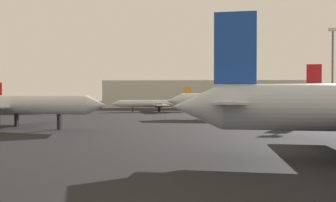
{
  "coord_description": "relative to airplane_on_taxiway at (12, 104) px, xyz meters",
  "views": [
    {
      "loc": [
        1.71,
        -10.33,
        4.67
      ],
      "look_at": [
        0.37,
        32.05,
        4.04
      ],
      "focal_mm": 33.3,
      "sensor_mm": 36.0,
      "label": 1
    }
  ],
  "objects": [
    {
      "name": "terminal_building",
      "position": [
        36.79,
        88.06,
        2.06
      ],
      "size": [
        84.94,
        19.59,
        11.1
      ],
      "primitive_type": "cube",
      "color": "beige",
      "rests_on": "ground_plane"
    },
    {
      "name": "airplane_far_left",
      "position": [
        -17.43,
        40.29,
        -0.62
      ],
      "size": [
        23.84,
        20.62,
        8.49
      ],
      "rotation": [
        0.0,
        0.0,
        0.13
      ],
      "color": "silver",
      "rests_on": "ground_plane"
    },
    {
      "name": "airplane_distant",
      "position": [
        39.69,
        19.75,
        0.26
      ],
      "size": [
        34.65,
        25.24,
        11.18
      ],
      "rotation": [
        0.0,
        0.0,
        3.04
      ],
      "color": "silver",
      "rests_on": "ground_plane"
    },
    {
      "name": "light_mast_right",
      "position": [
        66.81,
        40.86,
        9.47
      ],
      "size": [
        2.4,
        0.5,
        23.31
      ],
      "color": "slate",
      "rests_on": "ground_plane"
    },
    {
      "name": "airplane_on_taxiway",
      "position": [
        0.0,
        0.0,
        0.0
      ],
      "size": [
        30.05,
        22.29,
        9.47
      ],
      "rotation": [
        0.0,
        0.0,
        -0.27
      ],
      "color": "silver",
      "rests_on": "ground_plane"
    },
    {
      "name": "airplane_far_right",
      "position": [
        18.15,
        49.41,
        -1.02
      ],
      "size": [
        26.37,
        20.06,
        7.36
      ],
      "rotation": [
        0.0,
        0.0,
        3.34
      ],
      "color": "silver",
      "rests_on": "ground_plane"
    }
  ]
}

